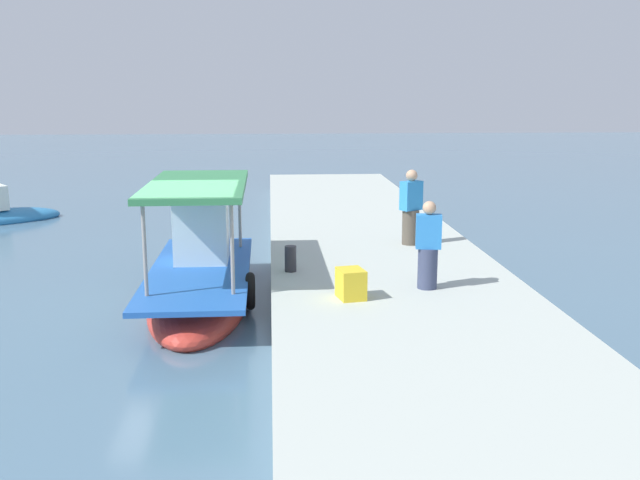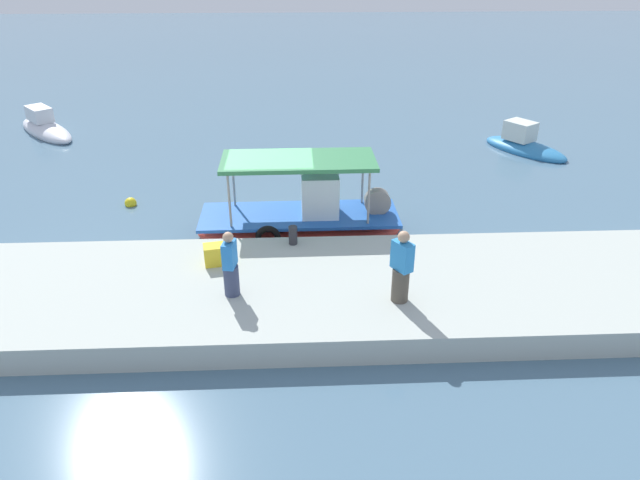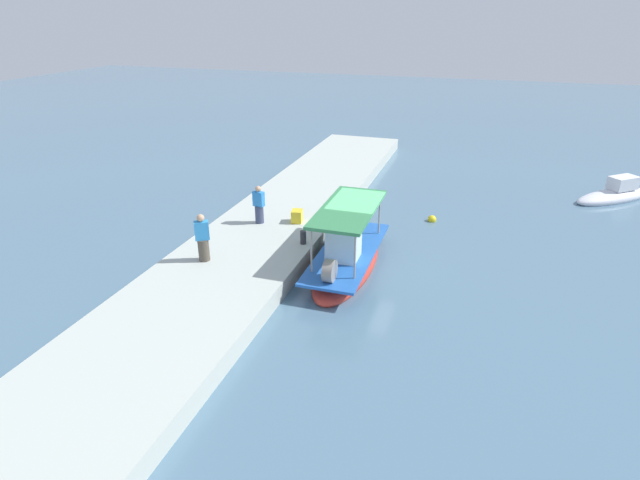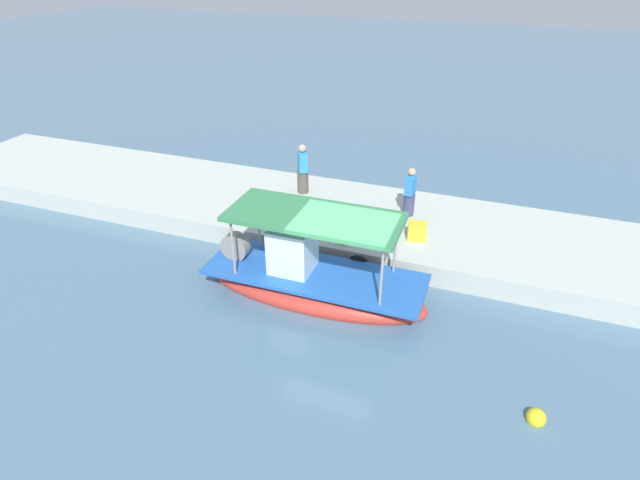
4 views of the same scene
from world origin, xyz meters
name	(u,v)px [view 4 (image 4 of 4)]	position (x,y,z in m)	size (l,w,h in m)	color
ground_plane	(338,309)	(0.00, 0.00, 0.00)	(120.00, 120.00, 0.00)	slate
dock_quay	(379,226)	(0.00, -4.33, 0.33)	(36.00, 4.89, 0.66)	#B4BDB3
main_fishing_boat	(312,280)	(0.93, -0.44, 0.46)	(6.29, 2.18, 2.84)	#BF362A
fisherman_near_bollard	(410,194)	(-0.83, -4.81, 1.41)	(0.42, 0.50, 1.65)	#3A4261
fisherman_by_crate	(303,171)	(3.11, -5.24, 1.48)	(0.55, 0.58, 1.80)	#514A3E
mooring_bollard	(343,235)	(0.63, -2.29, 0.93)	(0.24, 0.24, 0.53)	#2D2D33
cargo_crate	(417,231)	(-1.40, -3.31, 0.93)	(0.55, 0.44, 0.53)	yellow
marker_buoy	(536,418)	(-4.96, 2.09, 0.08)	(0.40, 0.40, 0.40)	yellow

